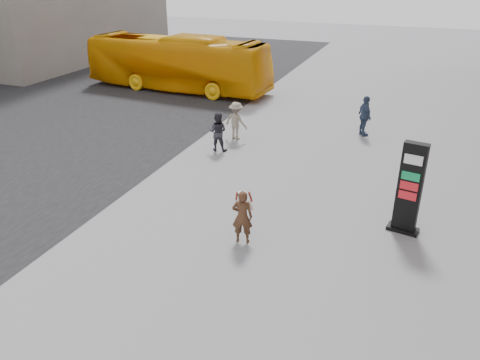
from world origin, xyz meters
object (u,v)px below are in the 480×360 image
(bus, at_px, (177,63))
(pedestrian_c, at_px, (365,116))
(info_pylon, at_px, (410,189))
(woman, at_px, (242,216))
(pedestrian_b, at_px, (236,121))
(pedestrian_a, at_px, (218,132))

(bus, relative_size, pedestrian_c, 6.37)
(info_pylon, bearing_deg, woman, -141.09)
(pedestrian_b, bearing_deg, woman, 125.84)
(woman, bearing_deg, bus, -68.95)
(info_pylon, bearing_deg, pedestrian_b, 154.23)
(pedestrian_a, distance_m, pedestrian_c, 6.52)
(pedestrian_c, bearing_deg, info_pylon, 162.75)
(bus, height_order, pedestrian_c, bus)
(pedestrian_b, xyz_separation_m, pedestrian_c, (5.01, 2.42, 0.07))
(bus, xyz_separation_m, pedestrian_a, (6.17, -8.25, -0.78))
(woman, height_order, pedestrian_b, pedestrian_b)
(pedestrian_a, relative_size, pedestrian_c, 0.89)
(pedestrian_b, bearing_deg, info_pylon, 156.45)
(bus, xyz_separation_m, pedestrian_c, (11.37, -4.32, -0.68))
(woman, xyz_separation_m, pedestrian_b, (-3.15, 7.50, 0.02))
(woman, relative_size, pedestrian_b, 0.95)
(info_pylon, relative_size, woman, 1.73)
(pedestrian_a, bearing_deg, info_pylon, 145.09)
(info_pylon, distance_m, pedestrian_a, 8.33)
(info_pylon, xyz_separation_m, pedestrian_b, (-7.19, 5.34, -0.51))
(info_pylon, relative_size, bus, 0.24)
(info_pylon, xyz_separation_m, pedestrian_a, (-7.38, 3.83, -0.54))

